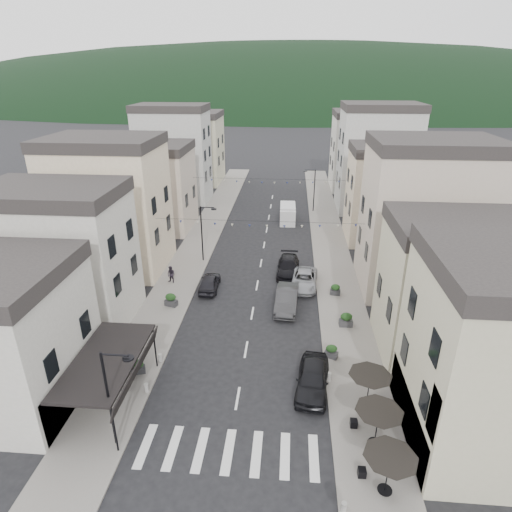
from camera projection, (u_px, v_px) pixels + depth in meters
The scene contains 27 objects.
ground at pixel (223, 485), 20.82m from camera, with size 700.00×700.00×0.00m, color black.
sidewalk_left at pixel (201, 239), 50.55m from camera, with size 4.00×76.00×0.12m, color slate.
sidewalk_right at pixel (329, 243), 49.41m from camera, with size 4.00×76.00×0.12m, color slate.
hill_backdrop at pixel (290, 98), 294.45m from camera, with size 640.00×360.00×70.00m, color black.
boutique_awning at pixel (110, 361), 24.67m from camera, with size 3.77×7.50×3.28m.
buildings_row_left at pixel (153, 176), 53.88m from camera, with size 10.20×54.16×14.00m.
buildings_row_right at pixel (390, 182), 50.55m from camera, with size 10.20×54.16×14.50m.
cafe_terrace at pixel (379, 415), 21.84m from camera, with size 2.50×8.10×2.53m.
streetlamp_left_near at pixel (112, 390), 21.59m from camera, with size 1.70×0.56×6.00m.
streetlamp_left_far at pixel (204, 228), 43.48m from camera, with size 1.70×0.56×6.00m.
streetlamp_right_far at pixel (312, 186), 59.02m from camera, with size 1.70×0.56×6.00m.
bollards at pixel (236, 399), 25.66m from camera, with size 11.66×10.26×0.60m.
bunting_near at pixel (258, 225), 38.61m from camera, with size 19.00×0.28×0.62m.
bunting_far at pixel (268, 182), 53.20m from camera, with size 19.00×0.28×0.62m.
parked_car_a at pixel (313, 379), 26.71m from camera, with size 1.96×4.87×1.66m, color black.
parked_car_b at pixel (287, 299), 35.92m from camera, with size 1.77×5.08×1.68m, color #2D2D2F.
parked_car_c at pixel (304, 280), 39.50m from camera, with size 2.32×5.02×1.40m, color #95979D.
parked_car_d at pixel (288, 267), 41.94m from camera, with size 2.10×5.17×1.50m, color black.
parked_car_e at pixel (209, 282), 38.99m from camera, with size 1.66×4.14×1.41m, color black.
delivery_van at pixel (288, 213), 56.20m from camera, with size 2.06×5.01×2.39m.
pedestrian_a at pixel (121, 348), 29.25m from camera, with size 0.67×0.44×1.83m, color black.
pedestrian_b at pixel (171, 275), 39.91m from camera, with size 0.81×0.63×1.66m, color #261F29.
planter_la at pixel (138, 367), 28.13m from camera, with size 1.01×0.76×1.01m.
planter_lb at pixel (171, 300), 36.11m from camera, with size 1.15×0.84×1.15m.
planter_ra at pixel (331, 351), 29.65m from camera, with size 1.02×0.80×1.00m.
planter_rb at pixel (346, 320), 33.26m from camera, with size 1.04×0.59×1.16m.
planter_rc at pixel (335, 290), 37.92m from camera, with size 0.95×0.59×1.01m.
Camera 1 is at (2.83, -14.37, 18.61)m, focal length 30.00 mm.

